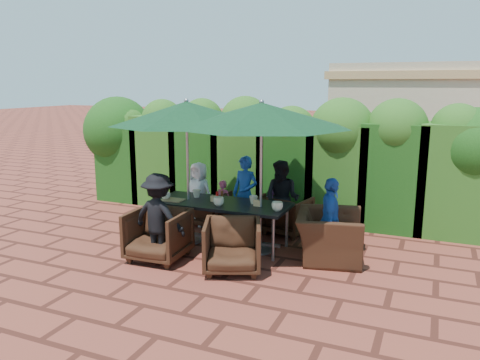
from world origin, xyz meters
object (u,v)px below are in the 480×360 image
at_px(chair_far_left, 207,207).
at_px(chair_near_right, 232,243).
at_px(chair_end_right, 329,228).
at_px(umbrella_left, 187,113).
at_px(chair_near_left, 158,232).
at_px(dining_table, 222,207).
at_px(chair_far_right, 287,213).
at_px(umbrella_right, 261,115).
at_px(chair_far_mid, 241,211).

distance_m(chair_far_left, chair_near_right, 2.34).
relative_size(chair_near_right, chair_end_right, 0.74).
height_order(umbrella_left, chair_end_right, umbrella_left).
height_order(chair_near_left, chair_near_right, chair_near_left).
xyz_separation_m(dining_table, chair_near_right, (0.62, -0.95, -0.26)).
distance_m(chair_far_right, chair_near_left, 2.50).
distance_m(dining_table, umbrella_right, 1.69).
bearing_deg(chair_near_left, chair_far_mid, 68.59).
xyz_separation_m(dining_table, chair_near_left, (-0.63, -0.97, -0.24)).
bearing_deg(umbrella_left, dining_table, 4.46).
distance_m(dining_table, chair_near_right, 1.16).
bearing_deg(chair_near_right, chair_near_left, 159.06).
bearing_deg(chair_far_mid, dining_table, 88.06).
relative_size(chair_far_left, chair_near_right, 0.86).
xyz_separation_m(dining_table, umbrella_right, (0.70, -0.01, 1.54)).
bearing_deg(chair_far_right, chair_near_left, 65.93).
xyz_separation_m(umbrella_left, umbrella_right, (1.30, 0.04, 0.00)).
height_order(umbrella_left, umbrella_right, same).
xyz_separation_m(umbrella_left, chair_near_left, (-0.03, -0.92, -1.78)).
distance_m(umbrella_left, chair_far_left, 2.11).
distance_m(dining_table, chair_end_right, 1.82).
xyz_separation_m(chair_far_left, chair_far_mid, (0.74, -0.06, 0.02)).
bearing_deg(chair_near_left, dining_table, 53.99).
bearing_deg(chair_end_right, chair_near_left, 101.87).
distance_m(chair_far_mid, chair_end_right, 1.98).
xyz_separation_m(dining_table, chair_far_mid, (-0.01, 0.88, -0.30)).
height_order(chair_far_left, chair_far_mid, chair_far_mid).
bearing_deg(chair_end_right, chair_far_left, 59.80).
xyz_separation_m(chair_far_right, chair_end_right, (0.97, -0.95, 0.11)).
distance_m(chair_near_left, chair_near_right, 1.25).
bearing_deg(chair_near_right, umbrella_right, 62.94).
distance_m(dining_table, chair_far_mid, 0.93).
distance_m(umbrella_right, chair_far_right, 2.12).
height_order(chair_far_mid, chair_far_right, chair_far_right).
bearing_deg(umbrella_right, dining_table, 179.54).
bearing_deg(chair_far_right, umbrella_right, 94.83).
distance_m(umbrella_right, chair_near_right, 2.03).
distance_m(chair_far_right, chair_end_right, 1.36).
relative_size(dining_table, chair_far_left, 3.18).
xyz_separation_m(chair_far_mid, chair_near_right, (0.63, -1.83, 0.04)).
bearing_deg(dining_table, chair_far_right, 51.54).
xyz_separation_m(chair_far_left, chair_end_right, (2.55, -0.85, 0.13)).
distance_m(chair_far_right, chair_near_right, 2.01).
relative_size(chair_near_left, chair_near_right, 1.04).
bearing_deg(chair_near_right, chair_far_left, 103.81).
xyz_separation_m(umbrella_left, chair_far_right, (1.43, 1.09, -1.83)).
height_order(chair_near_left, chair_end_right, chair_end_right).
bearing_deg(chair_near_right, chair_end_right, 19.45).
distance_m(chair_far_mid, chair_far_right, 0.86).
bearing_deg(umbrella_left, chair_far_mid, 57.62).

